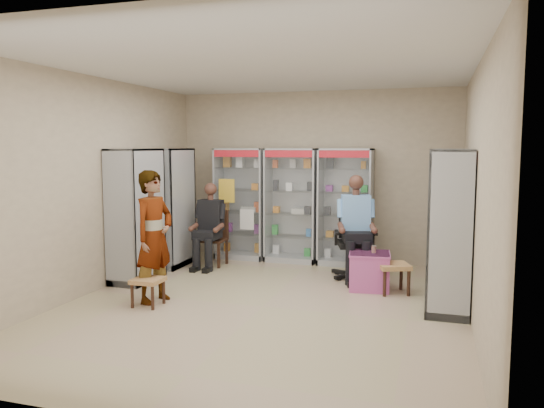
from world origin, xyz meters
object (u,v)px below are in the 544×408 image
(seated_shopkeeper, at_px, (355,230))
(woven_stool_b, at_px, (148,292))
(cabinet_left_far, at_px, (171,207))
(cabinet_right_near, at_px, (449,231))
(pink_trunk, at_px, (369,271))
(cabinet_back_mid, at_px, (292,205))
(woven_stool_a, at_px, (393,278))
(cabinet_left_near, at_px, (136,215))
(cabinet_back_left, at_px, (241,204))
(cabinet_right_far, at_px, (447,220))
(cabinet_back_right, at_px, (345,207))
(wooden_chair, at_px, (213,238))
(office_chair, at_px, (355,240))
(standing_man, at_px, (154,237))

(seated_shopkeeper, height_order, woven_stool_b, seated_shopkeeper)
(seated_shopkeeper, bearing_deg, cabinet_left_far, 164.94)
(cabinet_right_near, relative_size, pink_trunk, 3.65)
(cabinet_back_mid, bearing_deg, woven_stool_a, -40.08)
(cabinet_right_near, xyz_separation_m, cabinet_left_near, (-4.46, 0.20, 0.00))
(cabinet_back_left, relative_size, cabinet_left_near, 1.00)
(cabinet_right_far, bearing_deg, woven_stool_b, 118.64)
(woven_stool_b, bearing_deg, cabinet_right_near, 13.73)
(cabinet_back_mid, height_order, cabinet_back_right, same)
(cabinet_back_right, distance_m, pink_trunk, 1.76)
(cabinet_right_far, xyz_separation_m, cabinet_left_near, (-4.46, -0.90, 0.00))
(cabinet_back_right, relative_size, cabinet_left_near, 1.00)
(woven_stool_b, bearing_deg, cabinet_back_right, 57.16)
(cabinet_left_far, distance_m, seated_shopkeeper, 3.14)
(cabinet_back_mid, xyz_separation_m, pink_trunk, (1.55, -1.48, -0.74))
(seated_shopkeeper, relative_size, woven_stool_a, 3.61)
(wooden_chair, xyz_separation_m, pink_trunk, (2.75, -0.75, -0.21))
(office_chair, bearing_deg, cabinet_back_right, 94.01)
(cabinet_right_far, distance_m, cabinet_left_near, 4.55)
(wooden_chair, bearing_deg, office_chair, -3.01)
(cabinet_right_far, distance_m, woven_stool_a, 1.15)
(office_chair, height_order, standing_man, standing_man)
(cabinet_right_near, bearing_deg, cabinet_back_right, 36.16)
(cabinet_left_near, bearing_deg, cabinet_back_right, 125.65)
(cabinet_back_mid, height_order, seated_shopkeeper, cabinet_back_mid)
(office_chair, xyz_separation_m, seated_shopkeeper, (0.00, -0.05, 0.16))
(cabinet_back_left, relative_size, cabinet_right_near, 1.00)
(cabinet_back_left, bearing_deg, office_chair, -21.30)
(cabinet_left_near, bearing_deg, standing_man, 42.28)
(cabinet_back_right, bearing_deg, woven_stool_b, -122.84)
(cabinet_right_far, bearing_deg, woven_stool_a, 123.50)
(wooden_chair, bearing_deg, cabinet_left_near, -117.61)
(pink_trunk, distance_m, woven_stool_a, 0.36)
(cabinet_left_far, xyz_separation_m, wooden_chair, (0.68, 0.20, -0.53))
(cabinet_back_left, xyz_separation_m, standing_man, (-0.13, -2.91, -0.14))
(woven_stool_a, bearing_deg, office_chair, 131.00)
(cabinet_left_far, bearing_deg, wooden_chair, 106.39)
(cabinet_back_left, height_order, woven_stool_b, cabinet_back_left)
(seated_shopkeeper, bearing_deg, cabinet_right_near, -60.32)
(seated_shopkeeper, height_order, standing_man, standing_man)
(cabinet_right_far, bearing_deg, pink_trunk, 108.58)
(wooden_chair, relative_size, seated_shopkeeper, 0.63)
(woven_stool_a, bearing_deg, cabinet_back_mid, 139.92)
(standing_man, bearing_deg, wooden_chair, 15.46)
(cabinet_back_right, relative_size, office_chair, 1.69)
(cabinet_back_mid, xyz_separation_m, cabinet_left_near, (-1.88, -2.03, 0.00))
(wooden_chair, height_order, seated_shopkeeper, seated_shopkeeper)
(cabinet_back_mid, distance_m, cabinet_back_right, 0.95)
(office_chair, xyz_separation_m, woven_stool_a, (0.63, -0.73, -0.38))
(seated_shopkeeper, bearing_deg, pink_trunk, -78.22)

